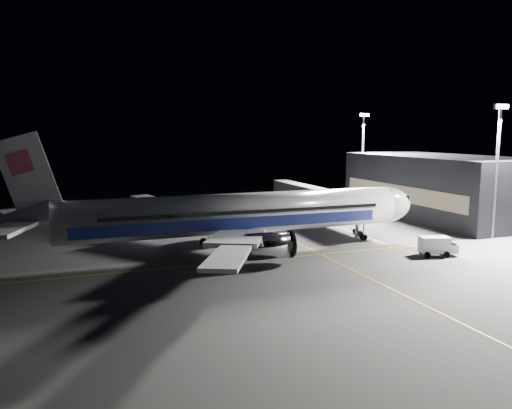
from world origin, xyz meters
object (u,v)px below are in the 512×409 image
Objects in this scene: floodlight_mast_south at (497,159)px; baggage_tug at (144,223)px; airliner at (229,215)px; floodlight_mast_north at (363,151)px; safety_cone_b at (244,241)px; safety_cone_c at (228,232)px; safety_cone_a at (186,235)px; service_truck at (437,245)px; jet_bridge at (319,196)px.

baggage_tug is at bearing 151.21° from floodlight_mast_south.
baggage_tug is at bearing 112.54° from airliner.
floodlight_mast_north is at bearing 35.27° from baggage_tug.
safety_cone_b is (-37.59, -27.99, -12.08)m from floodlight_mast_north.
safety_cone_c is (-37.93, -20.77, -12.03)m from floodlight_mast_north.
safety_cone_c is (6.84, -0.83, 0.06)m from safety_cone_a.
service_truck is at bearing -24.92° from airliner.
baggage_tug is 5.51× the size of safety_cone_b.
safety_cone_c is at bearing -6.94° from safety_cone_a.
baggage_tug is (-49.98, -10.53, -11.51)m from floodlight_mast_north.
floodlight_mast_north is at bearing 90.00° from floodlight_mast_south.
safety_cone_a is at bearing 158.03° from floodlight_mast_south.
safety_cone_c reaches higher than safety_cone_b.
safety_cone_b is (7.17, -8.04, 0.01)m from safety_cone_a.
jet_bridge is at bearing 126.79° from floodlight_mast_south.
jet_bridge is at bearing 17.30° from baggage_tug.
safety_cone_a is (-26.76, -6.01, -4.30)m from jet_bridge.
jet_bridge reaches higher than safety_cone_c.
jet_bridge is 32.37m from baggage_tug.
service_truck is at bearing -109.41° from floodlight_mast_north.
safety_cone_b is at bearing -48.28° from safety_cone_a.
safety_cone_b is 7.22m from safety_cone_c.
jet_bridge is (23.08, 18.06, -0.58)m from airliner.
safety_cone_c is at bearing 155.57° from floodlight_mast_south.
floodlight_mast_north is 52.36m from baggage_tug.
jet_bridge is at bearing -142.26° from floodlight_mast_north.
baggage_tug is at bearing 173.93° from jet_bridge.
safety_cone_b is at bearing -87.34° from safety_cone_c.
floodlight_mast_south is (0.00, -38.00, 0.00)m from floodlight_mast_north.
airliner is 2.97× the size of floodlight_mast_north.
safety_cone_b is (12.39, -17.45, -0.58)m from baggage_tug.
service_truck is (-15.47, -43.89, -11.01)m from floodlight_mast_north.
floodlight_mast_south reaches higher than safety_cone_b.
service_truck is 9.56× the size of safety_cone_a.
safety_cone_a is at bearing 173.06° from safety_cone_c.
baggage_tug reaches higher than safety_cone_c.
floodlight_mast_north is (18.00, 13.93, 7.79)m from jet_bridge.
service_truck is 9.23× the size of safety_cone_b.
jet_bridge is 1.66× the size of floodlight_mast_south.
safety_cone_a is at bearing -37.62° from baggage_tug.
safety_cone_a is (-29.30, 23.94, -1.09)m from service_truck.
floodlight_mast_north is (41.08, 31.99, 7.21)m from airliner.
floodlight_mast_north is 48.40m from safety_cone_b.
safety_cone_b is (-19.59, -14.06, -4.29)m from jet_bridge.
floodlight_mast_south reaches higher than safety_cone_a.
floodlight_mast_south is 6.52× the size of baggage_tug.
safety_cone_a is at bearing -167.34° from jet_bridge.
floodlight_mast_north is at bearing 36.67° from safety_cone_b.
airliner is 2.97× the size of floodlight_mast_south.
safety_cone_b is (-37.59, 10.01, -12.08)m from floodlight_mast_south.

